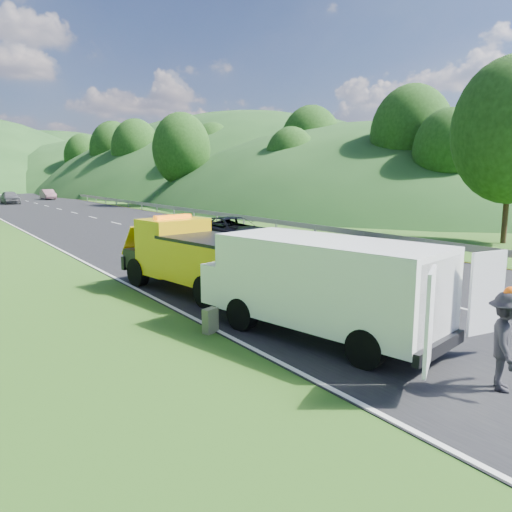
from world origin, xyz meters
TOP-DOWN VIEW (x-y plane):
  - ground at (0.00, 0.00)m, footprint 320.00×320.00m
  - road_surface at (3.00, 40.00)m, footprint 14.00×200.00m
  - guardrail at (10.30, 52.50)m, footprint 0.06×140.00m
  - tree_line_right at (23.00, 60.00)m, footprint 14.00×140.00m
  - tow_truck at (-2.43, 4.64)m, footprint 2.95×6.04m
  - white_van at (-2.07, -1.31)m, footprint 4.17×7.15m
  - woman at (-2.83, 1.43)m, footprint 0.63×0.75m
  - child at (-2.44, 0.66)m, footprint 0.56×0.56m
  - worker at (-1.34, -5.47)m, footprint 1.36×1.23m
  - suitcase at (-4.10, 0.46)m, footprint 0.44×0.33m
  - passing_suv at (4.23, 12.74)m, footprint 2.70×5.55m
  - dist_car_a at (0.21, 58.89)m, footprint 1.90×4.72m
  - dist_car_b at (6.39, 66.91)m, footprint 1.51×4.34m

SIDE VIEW (x-z plane):
  - ground at x=0.00m, z-range 0.00..0.00m
  - guardrail at x=10.30m, z-range -0.76..0.76m
  - tree_line_right at x=23.00m, z-range -7.00..7.00m
  - woman at x=-2.83m, z-range -0.88..0.88m
  - child at x=-2.44m, z-range -0.46..0.46m
  - worker at x=-1.34m, z-range -0.92..0.92m
  - passing_suv at x=4.23m, z-range -0.76..0.76m
  - dist_car_a at x=0.21m, z-range -0.80..0.80m
  - dist_car_b at x=6.39m, z-range -0.71..0.71m
  - road_surface at x=3.00m, z-range 0.00..0.02m
  - suitcase at x=-4.10m, z-range 0.00..0.62m
  - tow_truck at x=-2.43m, z-range -0.03..2.46m
  - white_van at x=-2.07m, z-range 0.16..2.54m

